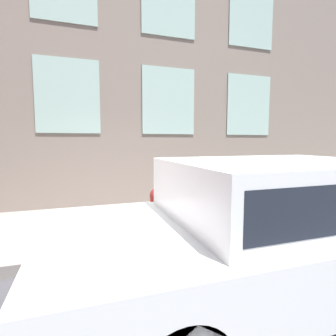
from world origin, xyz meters
The scene contains 5 objects.
ground_plane centered at (0.00, 0.00, 0.00)m, with size 80.00×80.00×0.00m, color #47474C.
sidewalk centered at (1.45, 0.00, 0.09)m, with size 2.91×60.00×0.18m.
fire_hydrant centered at (0.62, -0.25, 0.58)m, with size 0.37×0.47×0.78m.
person centered at (1.08, -0.77, 0.90)m, with size 0.29×0.19×1.20m.
parked_car_white_near centered at (-1.31, -1.09, 0.86)m, with size 2.09×4.97×1.54m.
Camera 1 is at (-3.65, 1.01, 1.74)m, focal length 28.00 mm.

